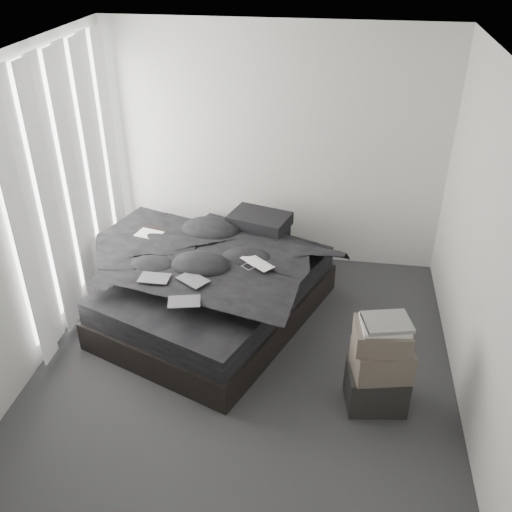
# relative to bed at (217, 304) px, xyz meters

# --- Properties ---
(floor) EXTENTS (3.60, 4.20, 0.01)m
(floor) POSITION_rel_bed_xyz_m (0.40, -0.82, -0.14)
(floor) COLOR #313133
(floor) RESTS_ON ground
(ceiling) EXTENTS (3.60, 4.20, 0.01)m
(ceiling) POSITION_rel_bed_xyz_m (0.40, -0.82, 2.46)
(ceiling) COLOR white
(ceiling) RESTS_ON ground
(wall_back) EXTENTS (3.60, 0.01, 2.60)m
(wall_back) POSITION_rel_bed_xyz_m (0.40, 1.28, 1.16)
(wall_back) COLOR silver
(wall_back) RESTS_ON ground
(wall_front) EXTENTS (3.60, 0.01, 2.60)m
(wall_front) POSITION_rel_bed_xyz_m (0.40, -2.92, 1.16)
(wall_front) COLOR silver
(wall_front) RESTS_ON ground
(wall_left) EXTENTS (0.01, 4.20, 2.60)m
(wall_left) POSITION_rel_bed_xyz_m (-1.40, -0.82, 1.16)
(wall_left) COLOR silver
(wall_left) RESTS_ON ground
(wall_right) EXTENTS (0.01, 4.20, 2.60)m
(wall_right) POSITION_rel_bed_xyz_m (2.20, -0.82, 1.16)
(wall_right) COLOR silver
(wall_right) RESTS_ON ground
(window_left) EXTENTS (0.02, 2.00, 2.30)m
(window_left) POSITION_rel_bed_xyz_m (-1.38, 0.08, 1.21)
(window_left) COLOR white
(window_left) RESTS_ON wall_left
(curtain_left) EXTENTS (0.06, 2.12, 2.48)m
(curtain_left) POSITION_rel_bed_xyz_m (-1.33, 0.08, 1.14)
(curtain_left) COLOR white
(curtain_left) RESTS_ON wall_left
(bed) EXTENTS (2.27, 2.55, 0.29)m
(bed) POSITION_rel_bed_xyz_m (0.00, 0.00, 0.00)
(bed) COLOR black
(bed) RESTS_ON floor
(mattress) EXTENTS (2.19, 2.47, 0.23)m
(mattress) POSITION_rel_bed_xyz_m (0.00, 0.00, 0.26)
(mattress) COLOR black
(mattress) RESTS_ON bed
(duvet) EXTENTS (2.11, 2.25, 0.25)m
(duvet) POSITION_rel_bed_xyz_m (-0.02, -0.05, 0.49)
(duvet) COLOR black
(duvet) RESTS_ON mattress
(pillow_lower) EXTENTS (0.75, 0.63, 0.14)m
(pillow_lower) POSITION_rel_bed_xyz_m (0.26, 0.78, 0.44)
(pillow_lower) COLOR black
(pillow_lower) RESTS_ON mattress
(pillow_upper) EXTENTS (0.68, 0.56, 0.13)m
(pillow_upper) POSITION_rel_bed_xyz_m (0.32, 0.73, 0.58)
(pillow_upper) COLOR black
(pillow_upper) RESTS_ON pillow_lower
(laptop) EXTENTS (0.40, 0.38, 0.03)m
(laptop) POSITION_rel_bed_xyz_m (0.38, -0.10, 0.63)
(laptop) COLOR silver
(laptop) RESTS_ON duvet
(comic_a) EXTENTS (0.27, 0.18, 0.01)m
(comic_a) POSITION_rel_bed_xyz_m (-0.45, -0.43, 0.62)
(comic_a) COLOR black
(comic_a) RESTS_ON duvet
(comic_b) EXTENTS (0.32, 0.29, 0.01)m
(comic_b) POSITION_rel_bed_xyz_m (-0.10, -0.40, 0.62)
(comic_b) COLOR black
(comic_b) RESTS_ON duvet
(comic_c) EXTENTS (0.30, 0.23, 0.01)m
(comic_c) POSITION_rel_bed_xyz_m (-0.09, -0.73, 0.63)
(comic_c) COLOR black
(comic_c) RESTS_ON duvet
(side_stand) EXTENTS (0.47, 0.47, 0.66)m
(side_stand) POSITION_rel_bed_xyz_m (-0.77, 0.39, 0.18)
(side_stand) COLOR black
(side_stand) RESTS_ON floor
(papers) EXTENTS (0.29, 0.24, 0.01)m
(papers) POSITION_rel_bed_xyz_m (-0.76, 0.38, 0.52)
(papers) COLOR white
(papers) RESTS_ON side_stand
(floor_books) EXTENTS (0.15, 0.20, 0.13)m
(floor_books) POSITION_rel_bed_xyz_m (-0.97, 0.44, -0.08)
(floor_books) COLOR black
(floor_books) RESTS_ON floor
(box_lower) EXTENTS (0.51, 0.42, 0.34)m
(box_lower) POSITION_rel_bed_xyz_m (1.52, -0.95, 0.03)
(box_lower) COLOR black
(box_lower) RESTS_ON floor
(box_mid) EXTENTS (0.50, 0.43, 0.26)m
(box_mid) POSITION_rel_bed_xyz_m (1.53, -0.96, 0.33)
(box_mid) COLOR #554B43
(box_mid) RESTS_ON box_lower
(box_upper) EXTENTS (0.44, 0.37, 0.18)m
(box_upper) POSITION_rel_bed_xyz_m (1.51, -0.95, 0.55)
(box_upper) COLOR #554B43
(box_upper) RESTS_ON box_mid
(art_book_white) EXTENTS (0.39, 0.33, 0.04)m
(art_book_white) POSITION_rel_bed_xyz_m (1.52, -0.95, 0.66)
(art_book_white) COLOR silver
(art_book_white) RESTS_ON box_upper
(art_book_snake) EXTENTS (0.40, 0.35, 0.03)m
(art_book_snake) POSITION_rel_bed_xyz_m (1.53, -0.96, 0.69)
(art_book_snake) COLOR silver
(art_book_snake) RESTS_ON art_book_white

